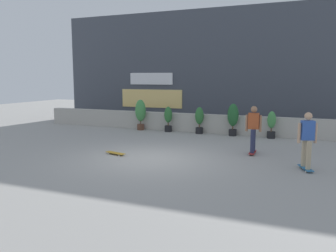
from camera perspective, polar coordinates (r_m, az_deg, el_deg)
ground_plane at (r=11.63m, az=-2.85°, el=-5.35°), size 48.00×48.00×0.00m
planter_wall at (r=17.07m, az=5.81°, el=0.45°), size 18.00×0.40×0.90m
building_backdrop at (r=20.80m, az=9.14°, el=9.46°), size 20.00×2.08×6.50m
potted_plant_0 at (r=17.80m, az=-4.54°, el=2.27°), size 0.54×0.54×1.56m
potted_plant_1 at (r=17.18m, az=0.03°, el=1.30°), size 0.39×0.39×1.25m
potted_plant_2 at (r=16.63m, az=5.17°, el=1.13°), size 0.40×0.40×1.28m
potted_plant_3 at (r=16.21m, az=10.63°, el=1.42°), size 0.51×0.51×1.49m
potted_plant_4 at (r=15.97m, az=16.64°, el=0.32°), size 0.37×0.37×1.21m
skater_foreground at (r=12.48m, az=13.86°, el=-0.26°), size 0.56×0.81×1.70m
skater_by_wall_right at (r=10.76m, az=21.89°, el=-1.90°), size 0.53×0.82×1.70m
skateboard_near_camera at (r=12.29m, az=-8.64°, el=-4.41°), size 0.82×0.39×0.08m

